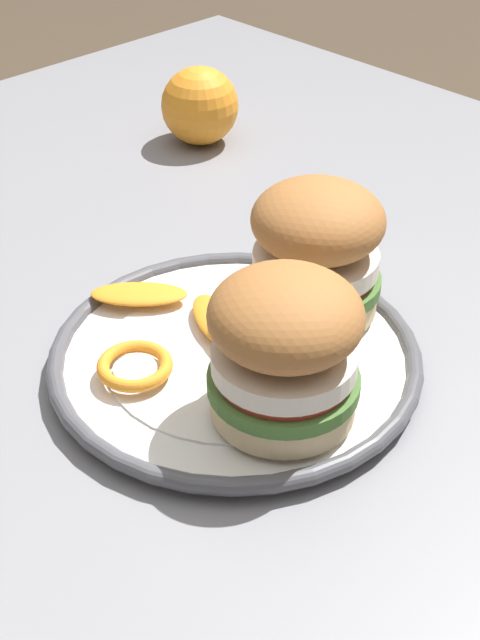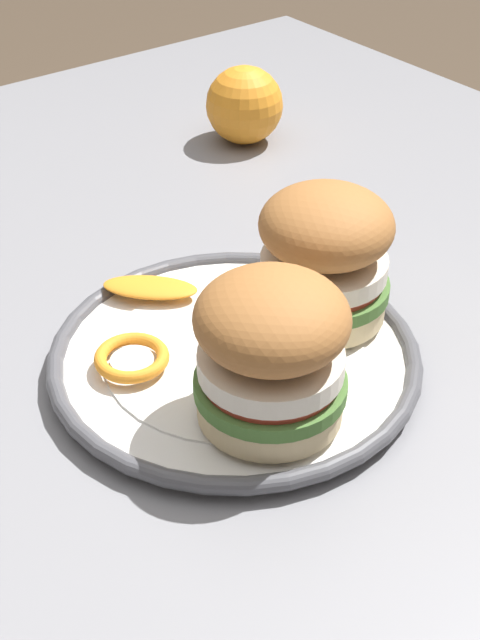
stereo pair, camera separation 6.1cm
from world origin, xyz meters
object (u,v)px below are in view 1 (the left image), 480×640
at_px(sandwich_half_left, 316,249).
at_px(sandwich_half_right, 285,347).
at_px(whole_orange, 200,106).
at_px(dining_table, 210,450).
at_px(dinner_plate, 240,355).

distance_m(sandwich_half_left, sandwich_half_right, 0.12).
height_order(sandwich_half_right, whole_orange, sandwich_half_right).
xyz_separation_m(sandwich_half_left, whole_orange, (0.30, -0.16, -0.03)).
distance_m(dining_table, sandwich_half_left, 0.19).
distance_m(dining_table, whole_orange, 0.38).
height_order(dining_table, whole_orange, whole_orange).
xyz_separation_m(dining_table, sandwich_half_left, (-0.03, -0.08, 0.17)).
bearing_deg(whole_orange, sandwich_half_right, 144.59).
relative_size(sandwich_half_left, sandwich_half_right, 0.98).
height_order(dinner_plate, sandwich_half_right, sandwich_half_right).
xyz_separation_m(dinner_plate, sandwich_half_left, (-0.00, -0.07, 0.06)).
bearing_deg(dinner_plate, sandwich_half_right, 158.00).
bearing_deg(sandwich_half_left, whole_orange, -27.89).
bearing_deg(dinner_plate, whole_orange, -37.96).
height_order(sandwich_half_left, sandwich_half_right, same).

